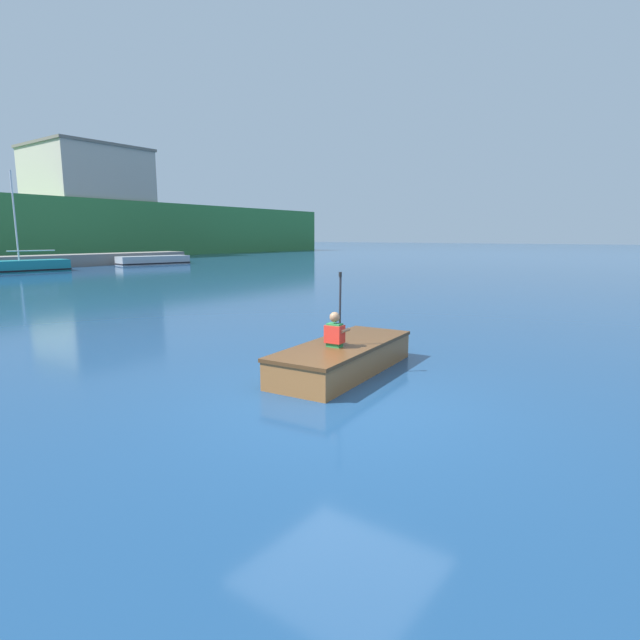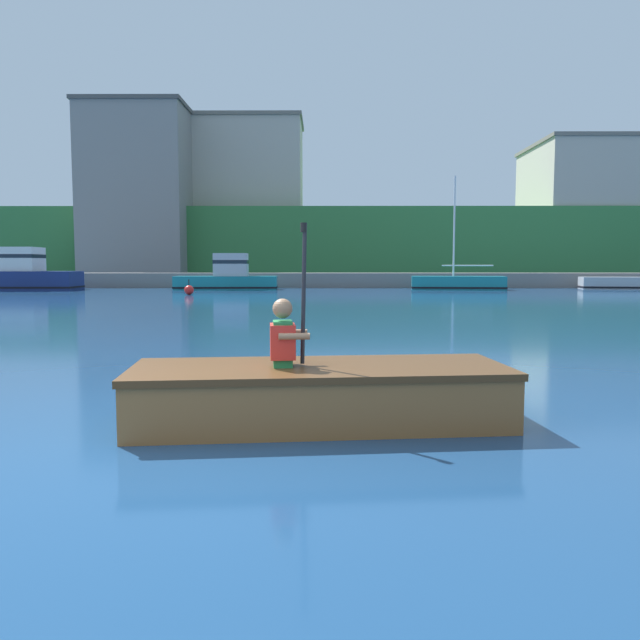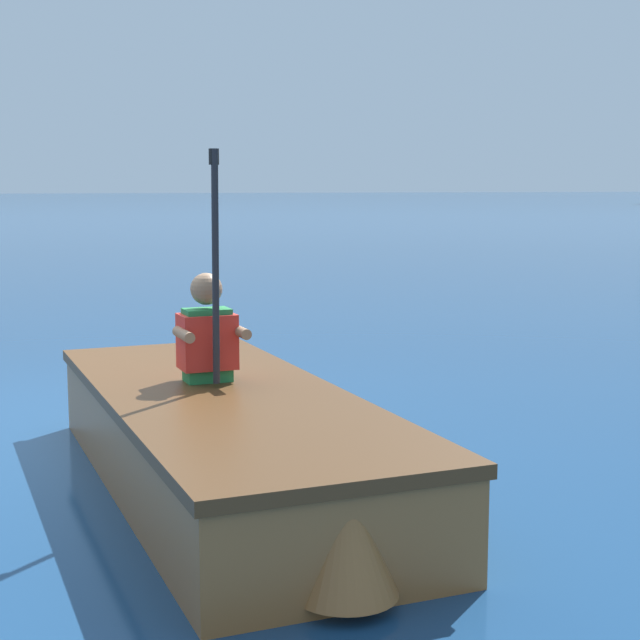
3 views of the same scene
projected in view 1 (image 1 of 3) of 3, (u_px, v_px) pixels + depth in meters
The scene contains 6 objects.
ground_plane at pixel (344, 406), 6.81m from camera, with size 300.00×300.00×0.00m, color navy.
waterfront_apartment_right at pixel (90, 203), 55.88m from camera, with size 10.99×10.26×11.93m.
moored_boat_dock_west_end at pixel (154, 261), 40.47m from camera, with size 5.88×2.77×0.70m.
moored_boat_dock_center_near at pixel (24, 266), 31.99m from camera, with size 5.34×2.38×6.33m.
rowboat_foreground at pixel (345, 355), 8.55m from camera, with size 3.39×1.49×0.50m.
person_paddler at pixel (335, 331), 8.17m from camera, with size 0.36×0.38×1.22m.
Camera 1 is at (-5.44, -3.61, 2.30)m, focal length 28.00 mm.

